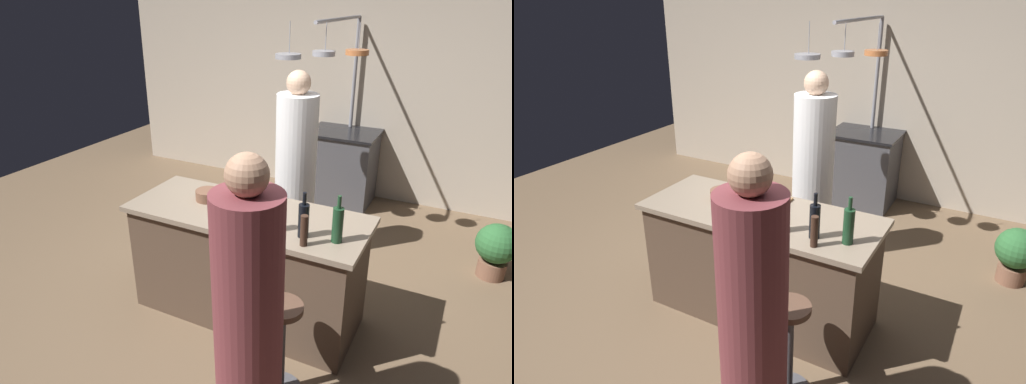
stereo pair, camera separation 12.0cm
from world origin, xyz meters
The scene contains 18 objects.
ground_plane centered at (0.00, 0.00, 0.00)m, with size 9.00×9.00×0.00m, color brown.
back_wall centered at (0.00, 2.85, 1.30)m, with size 6.40×0.16×2.60m, color #BCAD99.
kitchen_island centered at (0.00, 0.00, 0.45)m, with size 1.80×0.72×0.90m.
stove_range centered at (0.00, 2.45, 0.45)m, with size 0.80×0.64×0.89m.
chef centered at (-0.03, 1.02, 0.83)m, with size 0.38×0.38×1.78m.
bar_stool_right centered at (0.56, -0.62, 0.38)m, with size 0.28×0.28×0.68m.
guest_right centered at (0.53, -0.98, 0.80)m, with size 0.37×0.37×1.73m.
overhead_pot_rack centered at (-0.01, 1.92, 1.65)m, with size 0.87×1.44×2.17m.
potted_plant centered at (1.74, 1.45, 0.30)m, with size 0.36×0.36×0.52m.
cutting_board centered at (-0.04, 0.20, 0.91)m, with size 0.32×0.22×0.02m, color #997047.
pepper_mill centered at (0.55, -0.27, 1.01)m, with size 0.05×0.05×0.21m, color #382319.
wine_bottle_dark centered at (0.51, -0.16, 1.02)m, with size 0.07×0.07×0.32m.
wine_bottle_amber centered at (0.28, -0.19, 1.01)m, with size 0.07×0.07×0.29m.
wine_bottle_green centered at (0.72, -0.12, 1.03)m, with size 0.07×0.07×0.32m.
wine_glass_near_left_guest centered at (0.15, -0.11, 1.01)m, with size 0.07×0.07×0.15m.
wine_glass_near_right_guest centered at (-0.24, -0.04, 1.01)m, with size 0.07×0.07×0.15m.
mixing_bowl_steel centered at (-0.04, -0.12, 0.94)m, with size 0.17×0.17×0.07m, color #B7B7BC.
mixing_bowl_wooden centered at (-0.37, 0.05, 0.94)m, with size 0.19×0.19×0.08m, color brown.
Camera 1 is at (1.42, -2.64, 2.36)m, focal length 31.73 mm.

